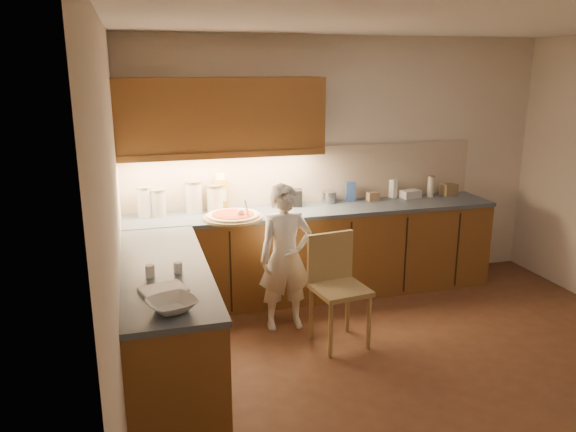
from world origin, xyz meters
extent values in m
plane|color=#55301D|center=(0.00, 0.00, 0.00)|extent=(4.50, 4.50, 0.00)
cube|color=beige|center=(0.00, 2.00, 1.30)|extent=(4.50, 0.04, 2.60)
cube|color=beige|center=(-2.25, 0.00, 1.30)|extent=(0.04, 4.00, 2.60)
cube|color=white|center=(0.00, 0.00, 2.60)|extent=(4.50, 4.00, 0.04)
cube|color=brown|center=(-0.38, 1.70, 0.44)|extent=(3.75, 0.60, 0.88)
cube|color=brown|center=(-1.95, 0.40, 0.44)|extent=(0.60, 2.00, 0.88)
cube|color=#404C5B|center=(-0.37, 1.70, 0.90)|extent=(3.77, 0.62, 0.04)
cube|color=#404C5B|center=(-1.95, 0.40, 0.90)|extent=(0.62, 2.02, 0.04)
cube|color=black|center=(-1.90, 1.40, 0.44)|extent=(0.02, 0.01, 0.80)
cube|color=black|center=(-1.30, 1.40, 0.44)|extent=(0.02, 0.01, 0.80)
cube|color=black|center=(-0.70, 1.40, 0.44)|extent=(0.02, 0.01, 0.80)
cube|color=black|center=(-0.10, 1.40, 0.44)|extent=(0.02, 0.01, 0.80)
cube|color=black|center=(0.50, 1.40, 0.44)|extent=(0.02, 0.01, 0.80)
cube|color=black|center=(1.10, 1.40, 0.44)|extent=(0.02, 0.01, 0.80)
cube|color=beige|center=(-0.38, 1.99, 1.21)|extent=(3.75, 0.02, 0.58)
cube|color=brown|center=(-1.27, 1.82, 1.85)|extent=(1.95, 0.35, 0.70)
cube|color=brown|center=(-1.27, 1.65, 1.50)|extent=(1.95, 0.02, 0.06)
cylinder|color=#A28451|center=(-1.24, 1.53, 0.93)|extent=(0.56, 0.56, 0.02)
cylinder|color=beige|center=(-1.24, 1.53, 0.95)|extent=(0.49, 0.49, 0.02)
cylinder|color=#B83118|center=(-1.24, 1.53, 0.97)|extent=(0.39, 0.39, 0.01)
sphere|color=white|center=(-1.17, 1.48, 0.99)|extent=(0.07, 0.07, 0.07)
cylinder|color=white|center=(-1.13, 1.41, 1.03)|extent=(0.08, 0.12, 0.23)
imported|color=white|center=(-0.86, 1.05, 0.66)|extent=(0.49, 0.33, 1.32)
cylinder|color=tan|center=(-0.67, 0.40, 0.24)|extent=(0.04, 0.04, 0.48)
cylinder|color=tan|center=(-0.31, 0.45, 0.24)|extent=(0.04, 0.04, 0.48)
cylinder|color=tan|center=(-0.72, 0.76, 0.24)|extent=(0.04, 0.04, 0.48)
cylinder|color=tan|center=(-0.36, 0.81, 0.24)|extent=(0.04, 0.04, 0.48)
cube|color=tan|center=(-0.51, 0.60, 0.50)|extent=(0.48, 0.48, 0.04)
cube|color=tan|center=(-0.54, 0.80, 0.73)|extent=(0.42, 0.09, 0.42)
imported|color=silver|center=(-1.95, -0.37, 0.95)|extent=(0.37, 0.37, 0.07)
cylinder|color=white|center=(-2.03, 1.84, 1.06)|extent=(0.14, 0.14, 0.27)
cylinder|color=tan|center=(-2.03, 1.84, 1.20)|extent=(0.14, 0.14, 0.02)
cylinder|color=beige|center=(-1.90, 1.83, 1.04)|extent=(0.14, 0.14, 0.24)
cylinder|color=gray|center=(-1.90, 1.83, 1.17)|extent=(0.15, 0.15, 0.02)
cylinder|color=white|center=(-1.56, 1.86, 1.07)|extent=(0.16, 0.16, 0.29)
cylinder|color=tan|center=(-1.56, 1.86, 1.22)|extent=(0.17, 0.17, 0.02)
cylinder|color=silver|center=(-1.36, 1.84, 1.04)|extent=(0.15, 0.15, 0.25)
cylinder|color=gray|center=(-1.36, 1.84, 1.18)|extent=(0.17, 0.17, 0.02)
cube|color=gold|center=(-1.29, 1.90, 1.07)|extent=(0.12, 0.09, 0.31)
cube|color=silver|center=(-1.29, 1.90, 1.26)|extent=(0.08, 0.06, 0.05)
cube|color=black|center=(-0.60, 1.87, 1.00)|extent=(0.29, 0.21, 0.17)
cube|color=#B1B2B7|center=(-0.63, 1.88, 1.09)|extent=(0.06, 0.12, 0.00)
cube|color=#B1B2B7|center=(-0.57, 1.86, 1.09)|extent=(0.06, 0.12, 0.00)
cylinder|color=#A2A2A7|center=(-0.17, 1.88, 0.98)|extent=(0.15, 0.15, 0.11)
cylinder|color=#A2A2A7|center=(-0.17, 1.88, 1.04)|extent=(0.16, 0.16, 0.01)
cube|color=#314F95|center=(0.08, 1.89, 1.02)|extent=(0.11, 0.09, 0.20)
cube|color=#A78159|center=(0.32, 1.85, 0.97)|extent=(0.13, 0.10, 0.09)
cube|color=white|center=(0.59, 1.92, 1.02)|extent=(0.08, 0.08, 0.19)
cube|color=white|center=(0.76, 1.86, 0.96)|extent=(0.23, 0.18, 0.08)
cylinder|color=silver|center=(0.99, 1.84, 1.03)|extent=(0.07, 0.07, 0.22)
cylinder|color=gray|center=(0.99, 1.84, 1.15)|extent=(0.08, 0.08, 0.02)
cube|color=#A08056|center=(1.23, 1.85, 0.98)|extent=(0.18, 0.15, 0.13)
cube|color=white|center=(-1.98, -0.06, 0.93)|extent=(0.32, 0.28, 0.02)
cylinder|color=silver|center=(-2.05, 0.22, 0.96)|extent=(0.08, 0.08, 0.08)
cylinder|color=white|center=(-1.86, 0.23, 0.96)|extent=(0.06, 0.06, 0.08)
camera|label=1|loc=(-2.12, -3.47, 2.32)|focal=35.00mm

